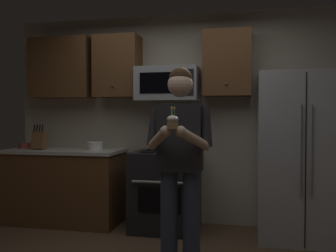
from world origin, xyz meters
The scene contains 11 objects.
wall_back centered at (0.00, 1.75, 1.30)m, with size 4.40×0.10×2.60m, color #B7AD99.
oven_range centered at (-0.15, 1.36, 0.46)m, with size 0.76×0.70×0.93m.
microwave centered at (-0.15, 1.48, 1.72)m, with size 0.74×0.41×0.40m.
refrigerator centered at (1.35, 1.32, 0.90)m, with size 0.90×0.75×1.80m.
cabinet_row_upper centered at (-0.72, 1.53, 1.95)m, with size 2.78×0.36×0.76m.
counter_left centered at (-1.45, 1.38, 0.46)m, with size 1.44×0.66×0.92m.
knife_block centered at (-1.77, 1.33, 1.03)m, with size 0.16×0.15×0.32m.
bowl_large_white centered at (-1.06, 1.42, 0.97)m, with size 0.21×0.21×0.10m.
bowl_small_colored centered at (-2.01, 1.40, 0.96)m, with size 0.15×0.15×0.07m.
person centered at (0.22, 0.26, 1.00)m, with size 0.60×0.48×1.76m.
cupcake centered at (0.22, -0.07, 1.29)m, with size 0.09×0.09×0.17m.
Camera 1 is at (0.80, -2.95, 1.34)m, focal length 40.37 mm.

